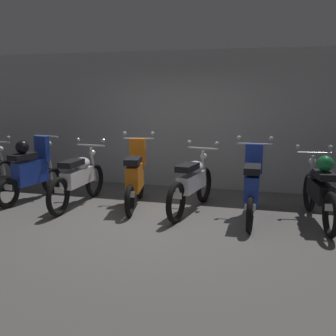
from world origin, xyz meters
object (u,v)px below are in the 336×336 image
(motorbike_slot_4, at_px, (135,177))
(motorbike_slot_7, at_px, (320,189))
(motorbike_slot_6, at_px, (252,187))
(motorbike_slot_2, at_px, (31,170))
(motorbike_slot_5, at_px, (192,183))
(motorbike_slot_3, at_px, (78,178))

(motorbike_slot_4, xyz_separation_m, motorbike_slot_7, (3.05, -0.14, 0.00))
(motorbike_slot_6, bearing_deg, motorbike_slot_2, 178.06)
(motorbike_slot_5, distance_m, motorbike_slot_6, 1.03)
(motorbike_slot_4, relative_size, motorbike_slot_5, 0.86)
(motorbike_slot_2, height_order, motorbike_slot_3, motorbike_slot_2)
(motorbike_slot_2, xyz_separation_m, motorbike_slot_7, (5.07, -0.03, -0.04))
(motorbike_slot_4, bearing_deg, motorbike_slot_3, -169.00)
(motorbike_slot_5, xyz_separation_m, motorbike_slot_7, (2.02, -0.09, 0.04))
(motorbike_slot_2, height_order, motorbike_slot_6, motorbike_slot_6)
(motorbike_slot_3, xyz_separation_m, motorbike_slot_5, (2.03, 0.15, 0.00))
(motorbike_slot_3, bearing_deg, motorbike_slot_5, 4.24)
(motorbike_slot_4, distance_m, motorbike_slot_6, 2.05)
(motorbike_slot_2, relative_size, motorbike_slot_5, 0.86)
(motorbike_slot_3, relative_size, motorbike_slot_6, 1.16)
(motorbike_slot_3, xyz_separation_m, motorbike_slot_4, (1.01, 0.20, 0.04))
(motorbike_slot_3, distance_m, motorbike_slot_5, 2.04)
(motorbike_slot_7, bearing_deg, motorbike_slot_4, 177.44)
(motorbike_slot_2, height_order, motorbike_slot_5, motorbike_slot_2)
(motorbike_slot_4, relative_size, motorbike_slot_6, 0.99)
(motorbike_slot_3, distance_m, motorbike_slot_4, 1.03)
(motorbike_slot_4, xyz_separation_m, motorbike_slot_5, (1.03, -0.05, -0.04))
(motorbike_slot_6, bearing_deg, motorbike_slot_4, 173.24)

